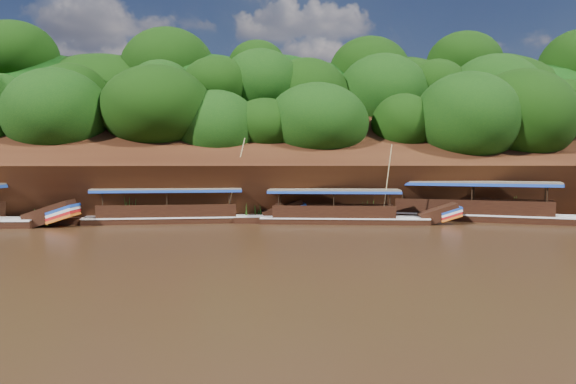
% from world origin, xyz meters
% --- Properties ---
extents(ground, '(160.00, 160.00, 0.00)m').
position_xyz_m(ground, '(0.00, 0.00, 0.00)').
color(ground, black).
rests_on(ground, ground).
extents(riverbank, '(120.00, 30.06, 19.40)m').
position_xyz_m(riverbank, '(-0.01, 22.73, 1.89)').
color(riverbank, black).
rests_on(riverbank, ground).
extents(boat_0, '(15.60, 9.77, 7.58)m').
position_xyz_m(boat_0, '(10.83, 6.98, 0.61)').
color(boat_0, black).
rests_on(boat_0, ground).
extents(boat_1, '(12.93, 4.22, 5.51)m').
position_xyz_m(boat_1, '(0.87, 7.03, 0.50)').
color(boat_1, black).
rests_on(boat_1, ground).
extents(boat_2, '(14.51, 2.51, 6.03)m').
position_xyz_m(boat_2, '(-9.70, 8.99, 0.51)').
color(boat_2, black).
rests_on(boat_2, ground).
extents(reeds, '(49.22, 2.32, 2.09)m').
position_xyz_m(reeds, '(-3.22, 9.55, 0.88)').
color(reeds, '#2A6318').
rests_on(reeds, ground).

